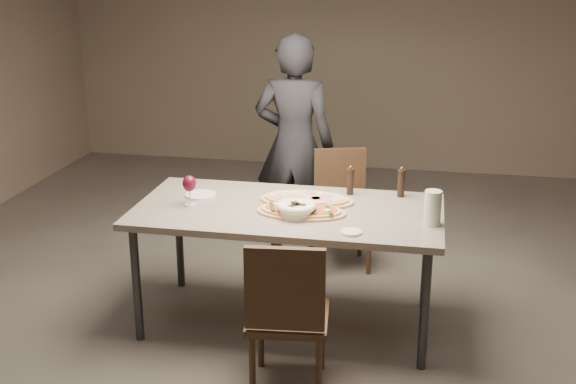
% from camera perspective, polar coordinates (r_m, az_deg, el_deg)
% --- Properties ---
extents(room, '(7.00, 7.00, 7.00)m').
position_cam_1_polar(room, '(4.06, -0.00, 7.38)').
color(room, '#5C564F').
rests_on(room, ground).
extents(dining_table, '(1.80, 0.90, 0.75)m').
position_cam_1_polar(dining_table, '(4.26, -0.00, -2.01)').
color(dining_table, gray).
rests_on(dining_table, ground).
extents(zucchini_pizza, '(0.52, 0.29, 0.05)m').
position_cam_1_polar(zucchini_pizza, '(4.15, 1.04, -1.48)').
color(zucchini_pizza, tan).
rests_on(zucchini_pizza, dining_table).
extents(ham_pizza, '(0.57, 0.32, 0.04)m').
position_cam_1_polar(ham_pizza, '(4.34, 1.46, -0.57)').
color(ham_pizza, tan).
rests_on(ham_pizza, dining_table).
extents(bread_basket, '(0.22, 0.22, 0.08)m').
position_cam_1_polar(bread_basket, '(4.09, 0.66, -1.33)').
color(bread_basket, beige).
rests_on(bread_basket, dining_table).
extents(oil_dish, '(0.12, 0.12, 0.01)m').
position_cam_1_polar(oil_dish, '(3.87, 5.00, -3.17)').
color(oil_dish, white).
rests_on(oil_dish, dining_table).
extents(pepper_mill_left, '(0.05, 0.05, 0.19)m').
position_cam_1_polar(pepper_mill_left, '(4.47, 4.95, 0.88)').
color(pepper_mill_left, black).
rests_on(pepper_mill_left, dining_table).
extents(pepper_mill_right, '(0.05, 0.05, 0.19)m').
position_cam_1_polar(pepper_mill_right, '(4.46, 8.93, 0.74)').
color(pepper_mill_right, black).
rests_on(pepper_mill_right, dining_table).
extents(carafe, '(0.09, 0.09, 0.20)m').
position_cam_1_polar(carafe, '(4.03, 11.35, -1.24)').
color(carafe, silver).
rests_on(carafe, dining_table).
extents(wine_glass, '(0.08, 0.08, 0.18)m').
position_cam_1_polar(wine_glass, '(4.29, -7.80, 0.59)').
color(wine_glass, silver).
rests_on(wine_glass, dining_table).
extents(side_plate, '(0.19, 0.19, 0.01)m').
position_cam_1_polar(side_plate, '(4.48, -6.91, -0.22)').
color(side_plate, white).
rests_on(side_plate, dining_table).
extents(chair_near, '(0.45, 0.45, 0.86)m').
position_cam_1_polar(chair_near, '(3.64, -0.09, -9.30)').
color(chair_near, '#422C1B').
rests_on(chair_near, ground).
extents(chair_far, '(0.49, 0.49, 0.84)m').
position_cam_1_polar(chair_far, '(5.22, 4.25, -0.74)').
color(chair_far, '#422C1B').
rests_on(chair_far, ground).
extents(diner, '(0.61, 0.41, 1.64)m').
position_cam_1_polar(diner, '(5.36, 0.50, 3.76)').
color(diner, black).
rests_on(diner, ground).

